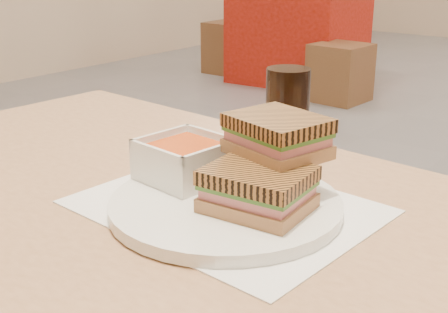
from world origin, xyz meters
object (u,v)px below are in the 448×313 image
Objects in this scene: plate at (226,205)px; cola_glass at (287,115)px; panini_lower at (258,189)px; bg_chair_0l at (232,47)px; bg_chair_0r at (340,73)px; soup_bowl at (186,162)px; bg_table_0 at (300,31)px; main_table at (166,277)px.

cola_glass is at bearing 102.75° from plate.
cola_glass is (-0.10, 0.22, 0.03)m from panini_lower.
cola_glass is 4.46m from bg_chair_0l.
cola_glass is at bearing -64.12° from bg_chair_0r.
panini_lower reaches higher than plate.
bg_chair_0l is at bearing 127.32° from plate.
soup_bowl is 0.29× the size of bg_chair_0r.
bg_chair_0r is (-1.56, 3.33, -0.55)m from plate.
bg_table_0 is 0.65m from bg_chair_0l.
bg_table_0 is 0.80m from bg_chair_0r.
bg_table_0 is at bearing 120.89° from cola_glass.
bg_table_0 is at bearing 120.53° from panini_lower.
soup_bowl is at bearing -66.03° from bg_chair_0r.
plate reaches higher than main_table.
soup_bowl is at bearing 165.08° from plate.
bg_chair_0l is (-2.72, 3.70, -0.42)m from main_table.
main_table is 4.36m from bg_table_0.
bg_chair_0l is (-0.62, -0.11, -0.18)m from bg_table_0.
bg_chair_0r is (-1.61, 3.33, -0.59)m from panini_lower.
main_table is 1.26× the size of bg_table_0.
panini_lower is 3.75m from bg_chair_0r.
soup_bowl reaches higher than bg_chair_0l.
bg_chair_0l is (-2.85, 3.68, -0.57)m from panini_lower.
bg_chair_0l is (-2.71, 3.65, -0.57)m from soup_bowl.
plate is (0.08, 0.03, 0.12)m from main_table.
soup_bowl is at bearing -101.04° from cola_glass.
panini_lower reaches higher than bg_chair_0r.
cola_glass reaches higher than panini_lower.
cola_glass is at bearing 78.96° from soup_bowl.
cola_glass is 3.51m from bg_chair_0r.
panini_lower is (0.13, 0.03, 0.16)m from main_table.
panini_lower is 0.88× the size of cola_glass.
panini_lower is (0.14, -0.02, 0.00)m from soup_bowl.
bg_chair_0l reaches higher than bg_chair_0r.
soup_bowl is at bearing -53.38° from bg_chair_0l.
cola_glass is at bearing 114.35° from panini_lower.
cola_glass is at bearing -59.11° from bg_table_0.
soup_bowl reaches higher than panini_lower.
soup_bowl reaches higher than plate.
bg_chair_0l is at bearing -169.85° from bg_table_0.
main_table is at bearing -162.81° from plate.
bg_table_0 is (-2.18, 3.79, -0.36)m from plate.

